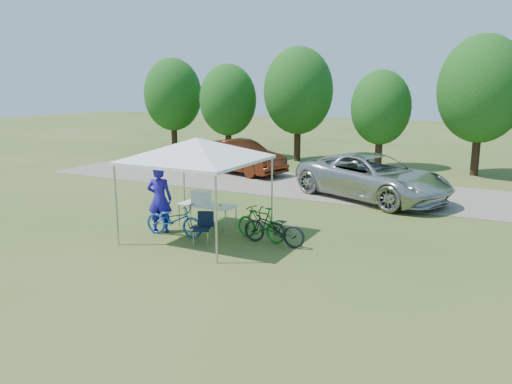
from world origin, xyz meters
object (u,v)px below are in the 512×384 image
at_px(bike_blue, 174,220).
at_px(bike_dark, 274,228).
at_px(folding_table, 207,206).
at_px(cooler, 201,197).
at_px(cyclist, 160,199).
at_px(bike_green, 261,223).
at_px(minivan, 372,177).
at_px(sedan, 240,157).
at_px(folding_chair, 204,225).

relative_size(bike_blue, bike_dark, 0.98).
bearing_deg(folding_table, bike_blue, -107.42).
height_order(cooler, cyclist, cyclist).
relative_size(cyclist, bike_green, 1.23).
relative_size(folding_table, bike_dark, 0.95).
height_order(bike_green, minivan, minivan).
bearing_deg(bike_green, bike_blue, -63.53).
xyz_separation_m(bike_green, bike_dark, (0.46, -0.20, -0.01)).
bearing_deg(bike_dark, bike_green, -110.70).
relative_size(cyclist, sedan, 0.41).
distance_m(bike_blue, sedan, 10.07).
relative_size(cyclist, minivan, 0.33).
xyz_separation_m(bike_dark, sedan, (-5.94, 9.02, 0.33)).
bearing_deg(sedan, cooler, -142.24).
bearing_deg(folding_table, folding_chair, -61.34).
bearing_deg(folding_chair, folding_table, 94.62).
bearing_deg(folding_chair, sedan, 89.52).
height_order(cooler, bike_dark, cooler).
relative_size(cooler, bike_blue, 0.30).
height_order(cyclist, bike_dark, cyclist).
relative_size(folding_table, cyclist, 0.87).
distance_m(folding_table, bike_blue, 1.21).
bearing_deg(bike_dark, cooler, -100.69).
bearing_deg(folding_table, cooler, 180.00).
bearing_deg(cyclist, bike_dark, 166.35).
xyz_separation_m(folding_chair, minivan, (2.65, 7.14, 0.34)).
bearing_deg(bike_dark, minivan, 174.18).
distance_m(folding_chair, cyclist, 1.73).
xyz_separation_m(folding_table, cooler, (-0.22, 0.00, 0.24)).
bearing_deg(cooler, bike_green, -10.84).
height_order(folding_table, folding_chair, folding_chair).
xyz_separation_m(folding_chair, bike_blue, (-1.06, 0.15, -0.04)).
distance_m(bike_dark, sedan, 10.81).
xyz_separation_m(folding_table, minivan, (3.35, 5.84, 0.18)).
distance_m(cyclist, bike_green, 2.99).
bearing_deg(cooler, cyclist, -125.69).
relative_size(folding_table, bike_blue, 0.97).
distance_m(bike_blue, bike_green, 2.42).
xyz_separation_m(folding_table, bike_dark, (2.42, -0.61, -0.18)).
relative_size(cooler, bike_green, 0.34).
distance_m(cooler, bike_green, 2.25).
xyz_separation_m(folding_table, bike_blue, (-0.36, -1.14, -0.19)).
height_order(cyclist, bike_blue, cyclist).
distance_m(folding_table, minivan, 6.74).
height_order(folding_chair, bike_dark, bike_dark).
xyz_separation_m(folding_chair, bike_dark, (1.71, 0.68, -0.03)).
height_order(cooler, bike_blue, cooler).
bearing_deg(minivan, bike_blue, 176.07).
xyz_separation_m(folding_table, cyclist, (-0.93, -1.00, 0.31)).
xyz_separation_m(bike_dark, minivan, (0.93, 6.46, 0.37)).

